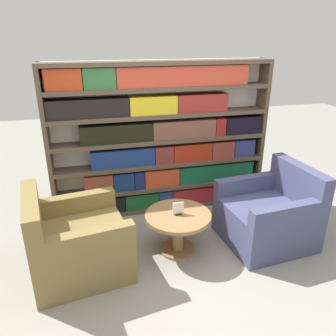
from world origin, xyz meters
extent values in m
plane|color=gray|center=(0.00, 0.00, 0.00)|extent=(14.00, 14.00, 0.00)
cube|color=silver|center=(0.00, 1.46, 0.95)|extent=(2.76, 0.05, 1.91)
cube|color=brown|center=(-1.35, 1.34, 0.95)|extent=(0.05, 0.30, 1.91)
cube|color=brown|center=(1.35, 1.34, 0.95)|extent=(0.05, 0.30, 1.91)
cube|color=brown|center=(0.00, 1.34, 0.03)|extent=(2.66, 0.30, 0.05)
cube|color=brown|center=(0.00, 1.34, 0.32)|extent=(2.66, 0.30, 0.05)
cube|color=brown|center=(0.00, 1.34, 0.64)|extent=(2.66, 0.30, 0.05)
cube|color=brown|center=(0.00, 1.34, 0.95)|extent=(2.66, 0.30, 0.05)
cube|color=brown|center=(0.00, 1.34, 1.27)|extent=(2.66, 0.30, 0.05)
cube|color=brown|center=(0.00, 1.34, 1.59)|extent=(2.66, 0.30, 0.05)
cube|color=brown|center=(0.00, 1.34, 1.88)|extent=(2.66, 0.30, 0.05)
cube|color=black|center=(-0.88, 1.31, 0.16)|extent=(0.75, 0.20, 0.21)
cube|color=#175227|center=(-0.28, 1.31, 0.16)|extent=(0.43, 0.20, 0.21)
cube|color=navy|center=(0.03, 1.31, 0.16)|extent=(0.18, 0.20, 0.21)
cube|color=#A52126|center=(0.41, 1.31, 0.16)|extent=(0.56, 0.20, 0.21)
cube|color=black|center=(0.98, 1.31, 0.16)|extent=(0.55, 0.20, 0.21)
cube|color=brown|center=(-0.82, 1.31, 0.46)|extent=(0.35, 0.20, 0.24)
cube|color=navy|center=(-0.51, 1.31, 0.46)|extent=(0.26, 0.20, 0.24)
cube|color=navy|center=(-0.31, 1.31, 0.46)|extent=(0.12, 0.20, 0.24)
cube|color=#BE4122|center=(-0.01, 1.31, 0.46)|extent=(0.45, 0.20, 0.24)
cube|color=#145736|center=(0.74, 1.31, 0.46)|extent=(1.04, 0.20, 0.24)
cube|color=navy|center=(-0.50, 1.31, 0.77)|extent=(0.78, 0.20, 0.23)
cube|color=maroon|center=(0.02, 1.31, 0.77)|extent=(0.23, 0.20, 0.23)
cube|color=maroon|center=(0.40, 1.31, 0.77)|extent=(0.51, 0.20, 0.23)
cube|color=brown|center=(0.81, 1.31, 0.77)|extent=(0.30, 0.20, 0.23)
cube|color=navy|center=(1.11, 1.31, 0.77)|extent=(0.28, 0.20, 0.23)
cube|color=black|center=(-0.56, 1.31, 1.09)|extent=(0.86, 0.20, 0.22)
cube|color=brown|center=(0.28, 1.31, 1.09)|extent=(0.80, 0.20, 0.22)
cube|color=maroon|center=(0.75, 1.31, 1.09)|extent=(0.13, 0.20, 0.22)
cube|color=black|center=(1.07, 1.31, 1.09)|extent=(0.49, 0.20, 0.22)
cube|color=black|center=(-0.86, 1.31, 1.40)|extent=(0.93, 0.20, 0.22)
cube|color=gold|center=(-0.11, 1.31, 1.40)|extent=(0.57, 0.20, 0.22)
cube|color=maroon|center=(0.50, 1.31, 1.40)|extent=(0.63, 0.20, 0.22)
cube|color=#B1391A|center=(-1.09, 1.31, 1.73)|extent=(0.39, 0.20, 0.23)
cube|color=#306837|center=(-0.71, 1.31, 1.73)|extent=(0.36, 0.20, 0.23)
cube|color=#C1402C|center=(0.27, 1.31, 1.73)|extent=(1.59, 0.20, 0.23)
cube|color=olive|center=(-1.06, 0.28, 0.23)|extent=(1.01, 0.98, 0.45)
cube|color=olive|center=(-1.44, 0.23, 0.66)|extent=(0.27, 0.86, 0.42)
cube|color=olive|center=(-0.94, -0.07, 0.55)|extent=(0.76, 0.23, 0.19)
cube|color=olive|center=(-1.05, 0.66, 0.55)|extent=(0.76, 0.23, 0.19)
cube|color=#42476B|center=(0.95, 0.28, 0.23)|extent=(0.97, 0.93, 0.45)
cube|color=#42476B|center=(1.33, 0.32, 0.66)|extent=(0.21, 0.86, 0.42)
cube|color=#42476B|center=(0.85, 0.64, 0.55)|extent=(0.76, 0.18, 0.19)
cube|color=#42476B|center=(0.91, -0.09, 0.55)|extent=(0.76, 0.18, 0.19)
cylinder|color=olive|center=(-0.06, 0.33, 0.21)|extent=(0.12, 0.12, 0.41)
cylinder|color=olive|center=(-0.06, 0.33, 0.01)|extent=(0.38, 0.38, 0.03)
cylinder|color=olive|center=(-0.06, 0.33, 0.43)|extent=(0.69, 0.69, 0.04)
cube|color=black|center=(-0.06, 0.33, 0.46)|extent=(0.07, 0.06, 0.01)
cube|color=white|center=(-0.06, 0.33, 0.52)|extent=(0.12, 0.01, 0.14)
camera|label=1|loc=(-0.88, -2.52, 2.18)|focal=35.00mm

